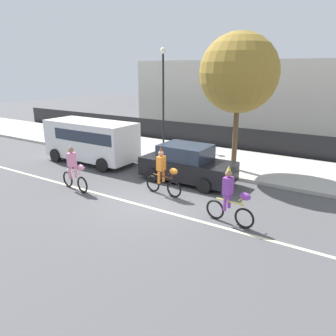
{
  "coord_description": "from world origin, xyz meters",
  "views": [
    {
      "loc": [
        6.7,
        -9.21,
        4.76
      ],
      "look_at": [
        -0.04,
        1.2,
        1.0
      ],
      "focal_mm": 35.0,
      "sensor_mm": 36.0,
      "label": 1
    }
  ],
  "objects_px": {
    "parade_cyclist_purple": "(230,199)",
    "parked_van_white": "(92,139)",
    "parade_cyclist_orange": "(163,174)",
    "parked_car_black": "(187,164)",
    "street_lamp_post": "(163,82)",
    "parade_cyclist_pink": "(74,170)"
  },
  "relations": [
    {
      "from": "parade_cyclist_purple",
      "to": "parked_van_white",
      "type": "bearing_deg",
      "value": 162.4
    },
    {
      "from": "parade_cyclist_orange",
      "to": "parked_car_black",
      "type": "xyz_separation_m",
      "value": [
        -0.02,
        1.87,
        -0.06
      ]
    },
    {
      "from": "parked_car_black",
      "to": "street_lamp_post",
      "type": "relative_size",
      "value": 0.7
    },
    {
      "from": "street_lamp_post",
      "to": "parked_van_white",
      "type": "bearing_deg",
      "value": -97.9
    },
    {
      "from": "parade_cyclist_pink",
      "to": "parade_cyclist_purple",
      "type": "relative_size",
      "value": 1.0
    },
    {
      "from": "parade_cyclist_pink",
      "to": "parked_van_white",
      "type": "height_order",
      "value": "parked_van_white"
    },
    {
      "from": "parked_car_black",
      "to": "parade_cyclist_orange",
      "type": "bearing_deg",
      "value": -89.37
    },
    {
      "from": "parade_cyclist_orange",
      "to": "street_lamp_post",
      "type": "bearing_deg",
      "value": 123.73
    },
    {
      "from": "parked_van_white",
      "to": "parade_cyclist_purple",
      "type": "bearing_deg",
      "value": -17.6
    },
    {
      "from": "parked_van_white",
      "to": "street_lamp_post",
      "type": "height_order",
      "value": "street_lamp_post"
    },
    {
      "from": "parked_car_black",
      "to": "parade_cyclist_pink",
      "type": "bearing_deg",
      "value": -134.21
    },
    {
      "from": "parade_cyclist_purple",
      "to": "street_lamp_post",
      "type": "xyz_separation_m",
      "value": [
        -8.12,
        8.37,
        3.15
      ]
    },
    {
      "from": "street_lamp_post",
      "to": "parade_cyclist_pink",
      "type": "bearing_deg",
      "value": -79.79
    },
    {
      "from": "parade_cyclist_purple",
      "to": "parked_car_black",
      "type": "xyz_separation_m",
      "value": [
        -3.21,
        2.85,
        -0.06
      ]
    },
    {
      "from": "parked_van_white",
      "to": "street_lamp_post",
      "type": "distance_m",
      "value": 6.22
    },
    {
      "from": "parade_cyclist_pink",
      "to": "parked_car_black",
      "type": "distance_m",
      "value": 4.74
    },
    {
      "from": "parade_cyclist_orange",
      "to": "parked_car_black",
      "type": "height_order",
      "value": "parade_cyclist_orange"
    },
    {
      "from": "parade_cyclist_pink",
      "to": "street_lamp_post",
      "type": "relative_size",
      "value": 0.33
    },
    {
      "from": "parade_cyclist_purple",
      "to": "street_lamp_post",
      "type": "height_order",
      "value": "street_lamp_post"
    },
    {
      "from": "parade_cyclist_purple",
      "to": "parked_van_white",
      "type": "height_order",
      "value": "parked_van_white"
    },
    {
      "from": "parade_cyclist_pink",
      "to": "parked_car_black",
      "type": "xyz_separation_m",
      "value": [
        3.31,
        3.4,
        -0.06
      ]
    },
    {
      "from": "parade_cyclist_orange",
      "to": "parade_cyclist_purple",
      "type": "height_order",
      "value": "same"
    }
  ]
}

